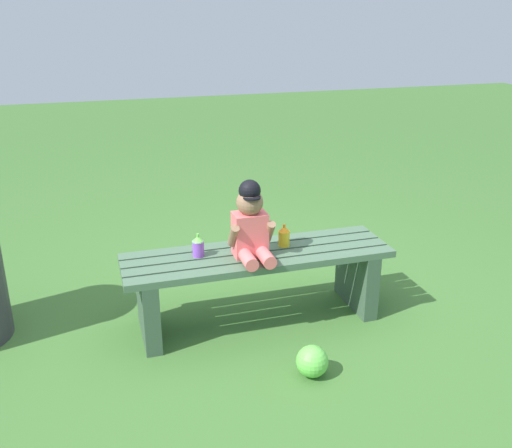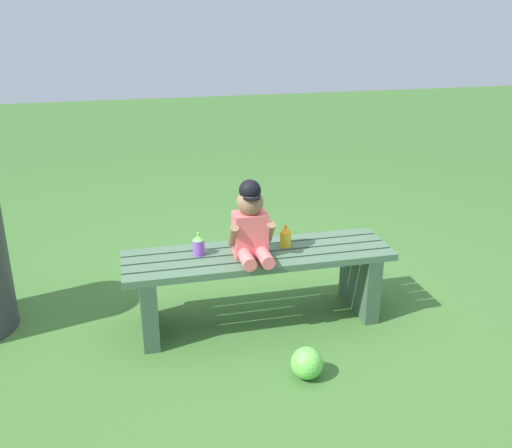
% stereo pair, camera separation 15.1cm
% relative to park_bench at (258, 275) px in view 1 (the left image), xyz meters
% --- Properties ---
extents(ground_plane, '(16.00, 16.00, 0.00)m').
position_rel_park_bench_xyz_m(ground_plane, '(0.00, 0.00, -0.27)').
color(ground_plane, '#3D6B2D').
extents(park_bench, '(1.41, 0.39, 0.40)m').
position_rel_park_bench_xyz_m(park_bench, '(0.00, 0.00, 0.00)').
color(park_bench, '#47664C').
rests_on(park_bench, ground_plane).
extents(child_figure, '(0.23, 0.27, 0.40)m').
position_rel_park_bench_xyz_m(child_figure, '(-0.05, -0.04, 0.31)').
color(child_figure, '#E56666').
rests_on(child_figure, park_bench).
extents(sippy_cup_left, '(0.06, 0.06, 0.12)m').
position_rel_park_bench_xyz_m(sippy_cup_left, '(-0.31, 0.04, 0.19)').
color(sippy_cup_left, '#8C4CCC').
rests_on(sippy_cup_left, park_bench).
extents(sippy_cup_right, '(0.06, 0.06, 0.12)m').
position_rel_park_bench_xyz_m(sippy_cup_right, '(0.16, 0.04, 0.19)').
color(sippy_cup_right, yellow).
rests_on(sippy_cup_right, park_bench).
extents(toy_ball, '(0.15, 0.15, 0.15)m').
position_rel_park_bench_xyz_m(toy_ball, '(0.10, -0.55, -0.20)').
color(toy_ball, '#66CC4C').
rests_on(toy_ball, ground_plane).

